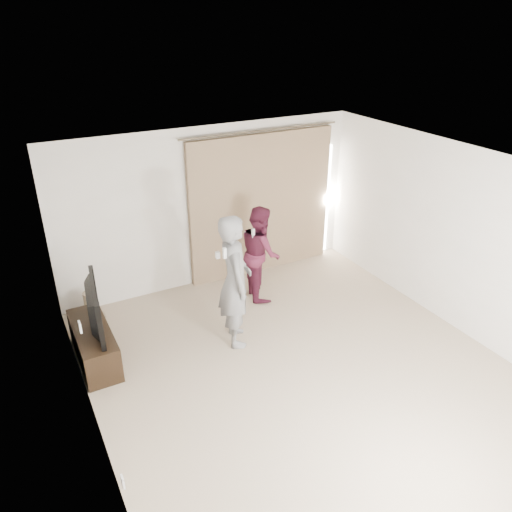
{
  "coord_description": "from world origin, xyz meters",
  "views": [
    {
      "loc": [
        -2.9,
        -4.24,
        4.13
      ],
      "look_at": [
        0.0,
        1.2,
        1.09
      ],
      "focal_mm": 35.0,
      "sensor_mm": 36.0,
      "label": 1
    }
  ],
  "objects_px": {
    "person_man": "(235,281)",
    "person_woman": "(260,252)",
    "tv": "(88,308)",
    "tv_console": "(94,344)"
  },
  "relations": [
    {
      "from": "tv",
      "to": "person_woman",
      "type": "distance_m",
      "value": 2.75
    },
    {
      "from": "person_man",
      "to": "person_woman",
      "type": "xyz_separation_m",
      "value": [
        0.89,
        0.93,
        -0.18
      ]
    },
    {
      "from": "tv_console",
      "to": "person_woman",
      "type": "xyz_separation_m",
      "value": [
        2.71,
        0.46,
        0.51
      ]
    },
    {
      "from": "tv",
      "to": "tv_console",
      "type": "bearing_deg",
      "value": 0.0
    },
    {
      "from": "tv_console",
      "to": "tv",
      "type": "xyz_separation_m",
      "value": [
        0.0,
        0.0,
        0.56
      ]
    },
    {
      "from": "tv_console",
      "to": "person_man",
      "type": "relative_size",
      "value": 0.67
    },
    {
      "from": "tv_console",
      "to": "person_woman",
      "type": "bearing_deg",
      "value": 9.71
    },
    {
      "from": "tv",
      "to": "person_woman",
      "type": "bearing_deg",
      "value": -72.87
    },
    {
      "from": "person_man",
      "to": "person_woman",
      "type": "height_order",
      "value": "person_man"
    },
    {
      "from": "tv_console",
      "to": "person_woman",
      "type": "height_order",
      "value": "person_woman"
    }
  ]
}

